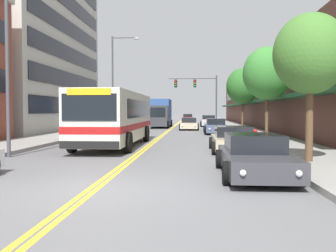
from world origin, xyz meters
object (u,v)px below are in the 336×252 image
object	(u,v)px
box_truck	(160,113)
street_tree_right_far	(243,86)
car_red_moving_lead	(188,118)
fire_hydrant	(255,136)
city_bus	(116,116)
traffic_signal_mast	(200,90)
car_silver_parked_right_mid	(208,121)
street_lamp_left_far	(116,75)
car_slate_blue_parked_right_far	(216,127)
car_beige_parked_right_end	(233,140)
car_champagne_moving_second	(189,124)
street_tree_right_mid	(267,73)
car_dark_grey_parked_right_foreground	(254,157)
street_lamp_left_near	(13,26)
street_tree_right_near	(310,54)
car_black_parked_left_far	(122,125)
car_charcoal_parked_left_near	(132,123)

from	to	relation	value
box_truck	street_tree_right_far	distance (m)	10.80
car_red_moving_lead	fire_hydrant	bearing A→B (deg)	-84.18
street_tree_right_far	fire_hydrant	world-z (taller)	street_tree_right_far
city_bus	traffic_signal_mast	distance (m)	24.76
car_silver_parked_right_mid	street_lamp_left_far	world-z (taller)	street_lamp_left_far
car_slate_blue_parked_right_far	box_truck	xyz separation A→B (m)	(-5.92, 12.13, 1.08)
car_beige_parked_right_end	car_champagne_moving_second	distance (m)	20.91
car_beige_parked_right_end	street_tree_right_mid	distance (m)	8.84
car_silver_parked_right_mid	street_tree_right_far	xyz separation A→B (m)	(3.20, -8.04, 3.88)
car_dark_grey_parked_right_foreground	car_champagne_moving_second	world-z (taller)	car_dark_grey_parked_right_foreground
car_silver_parked_right_mid	box_truck	bearing A→B (deg)	-153.32
street_lamp_left_near	street_tree_right_near	world-z (taller)	street_lamp_left_near
city_bus	street_tree_right_mid	world-z (taller)	street_tree_right_mid
street_tree_right_near	fire_hydrant	world-z (taller)	street_tree_right_near
car_silver_parked_right_mid	traffic_signal_mast	world-z (taller)	traffic_signal_mast
car_black_parked_left_far	car_dark_grey_parked_right_foreground	xyz separation A→B (m)	(8.64, -23.90, -0.01)
street_lamp_left_near	street_tree_right_near	distance (m)	11.84
car_black_parked_left_far	street_tree_right_far	xyz separation A→B (m)	(11.85, 4.06, 3.94)
street_tree_right_mid	street_tree_right_far	distance (m)	13.86
city_bus	street_tree_right_near	xyz separation A→B (m)	(8.44, -7.41, 2.27)
box_truck	traffic_signal_mast	xyz separation A→B (m)	(4.73, 0.54, 2.72)
street_lamp_left_near	car_black_parked_left_far	bearing A→B (deg)	87.92
car_slate_blue_parked_right_far	street_tree_right_far	size ratio (longest dim) A/B	0.78
car_black_parked_left_far	car_red_moving_lead	xyz separation A→B (m)	(5.76, 29.65, 0.06)
car_charcoal_parked_left_near	box_truck	world-z (taller)	box_truck
car_charcoal_parked_left_near	car_dark_grey_parked_right_foreground	xyz separation A→B (m)	(8.75, -30.37, -0.01)
city_bus	traffic_signal_mast	world-z (taller)	traffic_signal_mast
car_beige_parked_right_end	traffic_signal_mast	world-z (taller)	traffic_signal_mast
car_silver_parked_right_mid	car_champagne_moving_second	size ratio (longest dim) A/B	0.96
box_truck	street_tree_right_mid	world-z (taller)	street_tree_right_mid
car_slate_blue_parked_right_far	street_tree_right_near	xyz separation A→B (m)	(2.19, -18.82, 3.33)
car_black_parked_left_far	car_beige_parked_right_end	world-z (taller)	car_black_parked_left_far
car_beige_parked_right_end	street_lamp_left_near	world-z (taller)	street_lamp_left_near
car_slate_blue_parked_right_far	street_tree_right_mid	world-z (taller)	street_tree_right_mid
street_lamp_left_far	street_tree_right_mid	xyz separation A→B (m)	(12.36, -10.21, -0.92)
car_champagne_moving_second	box_truck	bearing A→B (deg)	122.75
car_champagne_moving_second	street_tree_right_near	distance (m)	26.04
fire_hydrant	street_lamp_left_far	bearing A→B (deg)	126.68
fire_hydrant	street_tree_right_mid	bearing A→B (deg)	71.80
city_bus	car_dark_grey_parked_right_foreground	size ratio (longest dim) A/B	2.24
city_bus	car_slate_blue_parked_right_far	distance (m)	13.06
car_red_moving_lead	street_tree_right_near	bearing A→B (deg)	-84.33
car_black_parked_left_far	traffic_signal_mast	distance (m)	12.82
car_red_moving_lead	box_truck	xyz separation A→B (m)	(-3.00, -20.51, 1.03)
car_black_parked_left_far	car_beige_parked_right_end	xyz separation A→B (m)	(8.71, -17.16, -0.03)
city_bus	car_silver_parked_right_mid	size ratio (longest dim) A/B	2.45
car_red_moving_lead	car_slate_blue_parked_right_far	bearing A→B (deg)	-84.89
car_charcoal_parked_left_near	car_black_parked_left_far	size ratio (longest dim) A/B	0.95
fire_hydrant	car_champagne_moving_second	bearing A→B (deg)	102.39
city_bus	car_charcoal_parked_left_near	world-z (taller)	city_bus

